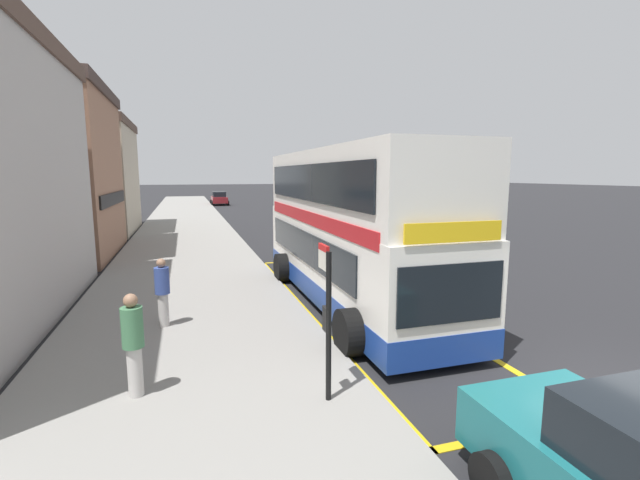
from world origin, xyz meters
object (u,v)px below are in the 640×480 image
at_px(parked_car_maroon_ahead, 219,198).
at_px(pedestrian_further_back, 133,341).
at_px(bus_stop_sign, 327,309).
at_px(double_decker_bus, 349,232).
at_px(pedestrian_waiting_near_sign, 162,290).

distance_m(parked_car_maroon_ahead, pedestrian_further_back, 47.45).
xyz_separation_m(parked_car_maroon_ahead, pedestrian_further_back, (-4.84, -47.20, 0.28)).
distance_m(bus_stop_sign, pedestrian_further_back, 3.17).
xyz_separation_m(double_decker_bus, parked_car_maroon_ahead, (-0.56, 42.75, -1.26)).
bearing_deg(bus_stop_sign, parked_car_maroon_ahead, 87.78).
distance_m(double_decker_bus, pedestrian_waiting_near_sign, 5.33).
relative_size(double_decker_bus, bus_stop_sign, 4.16).
distance_m(bus_stop_sign, parked_car_maroon_ahead, 48.21).
distance_m(double_decker_bus, bus_stop_sign, 5.95).
bearing_deg(double_decker_bus, pedestrian_further_back, -140.53).
xyz_separation_m(double_decker_bus, bus_stop_sign, (-2.43, -5.42, -0.43)).
xyz_separation_m(parked_car_maroon_ahead, pedestrian_waiting_near_sign, (-4.55, -43.84, 0.23)).
bearing_deg(bus_stop_sign, double_decker_bus, 65.80).
distance_m(bus_stop_sign, pedestrian_waiting_near_sign, 5.13).
relative_size(bus_stop_sign, pedestrian_further_back, 1.45).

